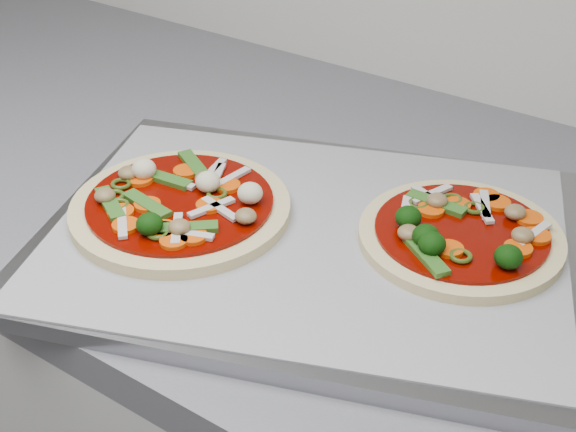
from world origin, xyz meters
The scene contains 4 objects.
baking_tray centered at (-0.67, 1.22, 0.91)m, with size 0.48×0.36×0.02m, color gray.
parchment centered at (-0.67, 1.22, 0.92)m, with size 0.46×0.34×0.00m, color #949499.
pizza_left centered at (-0.78, 1.17, 0.93)m, with size 0.28×0.28×0.04m.
pizza_right centered at (-0.55, 1.28, 0.93)m, with size 0.22×0.22×0.03m.
Camera 1 is at (-0.34, 0.71, 1.33)m, focal length 50.00 mm.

